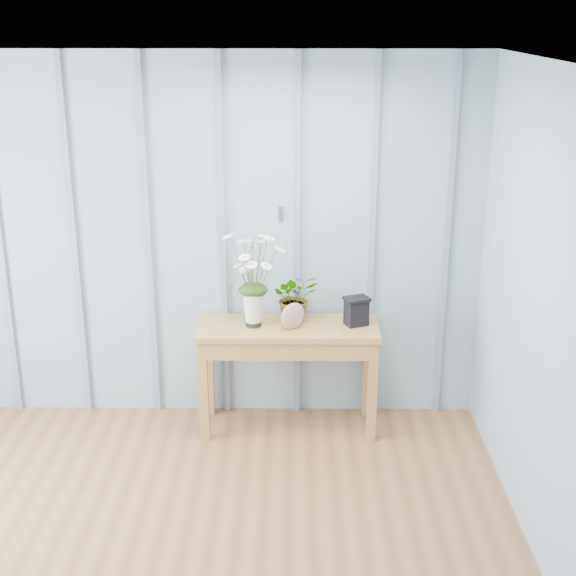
{
  "coord_description": "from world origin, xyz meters",
  "views": [
    {
      "loc": [
        0.73,
        -2.93,
        2.73
      ],
      "look_at": [
        0.69,
        1.94,
        1.03
      ],
      "focal_mm": 50.0,
      "sensor_mm": 36.0,
      "label": 1
    }
  ],
  "objects_px": {
    "carved_box": "(356,311)",
    "daisy_vase": "(253,267)",
    "felt_disc_vessel": "(293,316)",
    "sideboard": "(288,341)"
  },
  "relations": [
    {
      "from": "sideboard",
      "to": "carved_box",
      "type": "height_order",
      "value": "carved_box"
    },
    {
      "from": "daisy_vase",
      "to": "felt_disc_vessel",
      "type": "xyz_separation_m",
      "value": [
        0.26,
        -0.06,
        -0.32
      ]
    },
    {
      "from": "felt_disc_vessel",
      "to": "carved_box",
      "type": "height_order",
      "value": "carved_box"
    },
    {
      "from": "daisy_vase",
      "to": "carved_box",
      "type": "relative_size",
      "value": 3.38
    },
    {
      "from": "sideboard",
      "to": "felt_disc_vessel",
      "type": "height_order",
      "value": "felt_disc_vessel"
    },
    {
      "from": "daisy_vase",
      "to": "felt_disc_vessel",
      "type": "distance_m",
      "value": 0.41
    },
    {
      "from": "carved_box",
      "to": "felt_disc_vessel",
      "type": "bearing_deg",
      "value": -168.99
    },
    {
      "from": "sideboard",
      "to": "carved_box",
      "type": "xyz_separation_m",
      "value": [
        0.45,
        0.02,
        0.21
      ]
    },
    {
      "from": "carved_box",
      "to": "daisy_vase",
      "type": "bearing_deg",
      "value": -177.88
    },
    {
      "from": "daisy_vase",
      "to": "carved_box",
      "type": "xyz_separation_m",
      "value": [
        0.68,
        0.03,
        -0.31
      ]
    }
  ]
}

